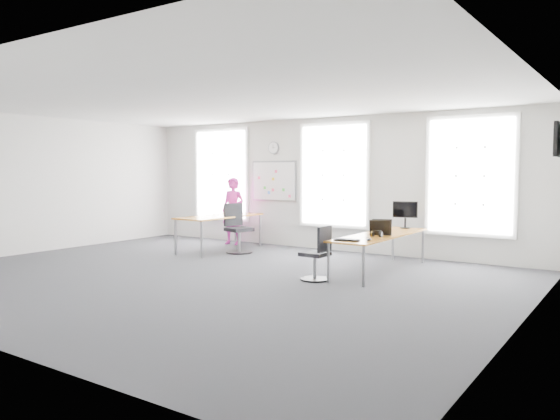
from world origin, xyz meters
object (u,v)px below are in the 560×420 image
Objects in this scene: desk_right at (380,237)px; desk_left at (220,218)px; chair_right at (318,257)px; person at (233,211)px; chair_left at (237,231)px; monitor at (405,212)px; keyboard at (347,240)px; headphones at (376,234)px.

desk_left is at bearing 174.32° from desk_right.
chair_right is (-0.54, -1.28, -0.24)m from desk_right.
person is at bearing 112.46° from desk_left.
monitor is (3.53, 0.82, 0.52)m from chair_left.
person reaches higher than desk_right.
desk_left is at bearing 102.01° from chair_left.
person is 3.94× the size of keyboard.
person reaches higher than headphones.
person is (-0.39, 0.95, 0.09)m from desk_left.
person is at bearing -122.86° from chair_right.
chair_right is at bearing -25.47° from desk_left.
person is at bearing 148.38° from headphones.
monitor is at bearing 90.07° from desk_right.
monitor is at bearing 83.06° from headphones.
chair_left reaches higher than chair_right.
chair_left reaches higher than desk_left.
desk_left is 4.28m from keyboard.
chair_right is 4.64× the size of headphones.
chair_right reaches higher than desk_right.
headphones is (3.63, -0.75, 0.26)m from chair_left.
desk_right is 4.68m from person.
desk_left is 4.10× the size of monitor.
chair_left reaches higher than desk_right.
person is (-0.94, 1.01, 0.34)m from chair_left.
desk_right is 2.57× the size of chair_left.
person is 8.42× the size of headphones.
desk_right is at bearing 158.13° from chair_right.
headphones is (0.18, 0.74, 0.04)m from keyboard.
person reaches higher than chair_left.
desk_right is at bearing 70.51° from keyboard.
headphones is (4.57, -1.76, -0.09)m from person.
chair_right is at bearing -40.38° from person.
desk_left is at bearing -74.05° from person.
chair_right is 2.59m from monitor.
keyboard is (-0.08, -1.13, 0.05)m from desk_right.
keyboard is at bearing -95.81° from chair_left.
chair_right reaches higher than headphones.
chair_right is 0.55× the size of person.
desk_left is at bearing 143.62° from keyboard.
chair_left is 0.66× the size of person.
chair_left is (-3.53, 0.35, -0.16)m from desk_right.
chair_left is 3.76m from keyboard.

